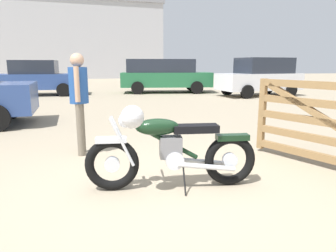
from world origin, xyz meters
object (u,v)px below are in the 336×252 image
object	(u,v)px
bystander	(79,93)
white_estate_far	(261,76)
dark_sedan_left	(35,78)
pale_sedan_back	(164,75)
vintage_motorcycle	(168,149)

from	to	relation	value
bystander	white_estate_far	size ratio (longest dim) A/B	0.41
dark_sedan_left	pale_sedan_back	distance (m)	6.35
vintage_motorcycle	dark_sedan_left	world-z (taller)	dark_sedan_left
bystander	dark_sedan_left	bearing A→B (deg)	-73.45
pale_sedan_back	bystander	bearing A→B (deg)	-100.76
pale_sedan_back	white_estate_far	size ratio (longest dim) A/B	1.21
vintage_motorcycle	pale_sedan_back	world-z (taller)	pale_sedan_back
white_estate_far	bystander	bearing A→B (deg)	38.20
vintage_motorcycle	white_estate_far	bearing A→B (deg)	-118.15
dark_sedan_left	white_estate_far	distance (m)	10.76
vintage_motorcycle	bystander	size ratio (longest dim) A/B	1.25
bystander	white_estate_far	bearing A→B (deg)	-131.08
pale_sedan_back	dark_sedan_left	bearing A→B (deg)	-171.02
vintage_motorcycle	dark_sedan_left	xyz separation A→B (m)	(-3.56, 12.53, 0.34)
vintage_motorcycle	bystander	world-z (taller)	bystander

